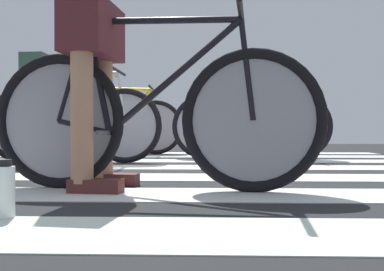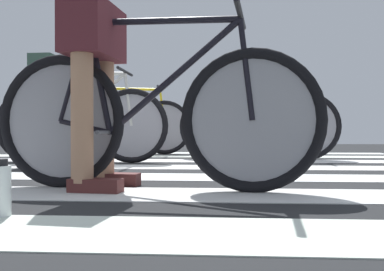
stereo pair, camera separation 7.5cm
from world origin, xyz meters
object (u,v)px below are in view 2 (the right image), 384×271
object	(u,v)px
cyclist_4_of_4	(103,105)
water_bottle	(1,190)
cyclist_1_of_4	(95,70)
cyclist_2_of_4	(49,94)
cyclist_3_of_4	(229,100)
bicycle_2_of_4	(79,123)
bicycle_3_of_4	(257,124)
bicycle_1_of_4	(152,115)
bicycle_4_of_4	(126,125)

from	to	relation	value
cyclist_4_of_4	water_bottle	size ratio (longest dim) A/B	4.98
cyclist_1_of_4	cyclist_4_of_4	world-z (taller)	cyclist_4_of_4
cyclist_1_of_4	cyclist_2_of_4	size ratio (longest dim) A/B	0.94
cyclist_3_of_4	bicycle_2_of_4	bearing A→B (deg)	-150.15
cyclist_2_of_4	cyclist_4_of_4	bearing A→B (deg)	87.41
cyclist_2_of_4	bicycle_3_of_4	distance (m)	2.18
bicycle_3_of_4	cyclist_2_of_4	bearing A→B (deg)	-157.76
bicycle_1_of_4	water_bottle	world-z (taller)	bicycle_1_of_4
cyclist_3_of_4	water_bottle	distance (m)	3.33
bicycle_2_of_4	cyclist_3_of_4	bearing A→B (deg)	24.98
bicycle_4_of_4	cyclist_4_of_4	world-z (taller)	cyclist_4_of_4
cyclist_3_of_4	bicycle_4_of_4	size ratio (longest dim) A/B	0.58
water_bottle	bicycle_2_of_4	bearing A→B (deg)	102.88
bicycle_1_of_4	cyclist_2_of_4	xyz separation A→B (m)	(-1.32, 1.85, 0.28)
cyclist_1_of_4	cyclist_3_of_4	xyz separation A→B (m)	(0.76, 2.43, 0.02)
cyclist_1_of_4	bicycle_3_of_4	bearing A→B (deg)	72.73
cyclist_2_of_4	bicycle_3_of_4	world-z (taller)	cyclist_2_of_4
bicycle_2_of_4	water_bottle	size ratio (longest dim) A/B	8.46
cyclist_1_of_4	cyclist_3_of_4	world-z (taller)	cyclist_3_of_4
bicycle_4_of_4	bicycle_3_of_4	bearing A→B (deg)	-30.83
cyclist_3_of_4	water_bottle	size ratio (longest dim) A/B	4.89
bicycle_1_of_4	cyclist_1_of_4	xyz separation A→B (m)	(-0.31, 0.04, 0.24)
cyclist_2_of_4	bicycle_4_of_4	world-z (taller)	cyclist_2_of_4
cyclist_1_of_4	bicycle_4_of_4	size ratio (longest dim) A/B	0.56
water_bottle	bicycle_1_of_4	bearing A→B (deg)	58.76
cyclist_2_of_4	bicycle_3_of_4	size ratio (longest dim) A/B	0.60
bicycle_4_of_4	cyclist_1_of_4	bearing A→B (deg)	-81.69
bicycle_1_of_4	bicycle_4_of_4	size ratio (longest dim) A/B	1.00
cyclist_1_of_4	bicycle_2_of_4	world-z (taller)	cyclist_1_of_4
bicycle_1_of_4	cyclist_4_of_4	distance (m)	3.56
bicycle_4_of_4	bicycle_2_of_4	bearing A→B (deg)	-96.08
bicycle_2_of_4	bicycle_3_of_4	bearing A→B (deg)	20.22
cyclist_3_of_4	water_bottle	bearing A→B (deg)	-98.72
cyclist_3_of_4	bicycle_4_of_4	distance (m)	1.63
bicycle_3_of_4	bicycle_4_of_4	bearing A→B (deg)	157.59
cyclist_2_of_4	cyclist_4_of_4	xyz separation A→B (m)	(0.12, 1.49, -0.01)
bicycle_3_of_4	cyclist_4_of_4	xyz separation A→B (m)	(-1.96, 0.91, 0.28)
cyclist_3_of_4	cyclist_4_of_4	bearing A→B (deg)	158.84
cyclist_4_of_4	cyclist_2_of_4	bearing A→B (deg)	-96.14
bicycle_2_of_4	cyclist_4_of_4	world-z (taller)	cyclist_4_of_4
bicycle_3_of_4	water_bottle	world-z (taller)	bicycle_3_of_4
cyclist_1_of_4	cyclist_4_of_4	distance (m)	3.42
cyclist_2_of_4	cyclist_4_of_4	distance (m)	1.49
cyclist_1_of_4	bicycle_3_of_4	xyz separation A→B (m)	(1.07, 2.39, -0.24)
bicycle_2_of_4	cyclist_4_of_4	xyz separation A→B (m)	(-0.19, 1.50, 0.28)
cyclist_3_of_4	cyclist_4_of_4	size ratio (longest dim) A/B	0.98
cyclist_1_of_4	cyclist_3_of_4	size ratio (longest dim) A/B	0.97
cyclist_1_of_4	water_bottle	xyz separation A→B (m)	(-0.12, -0.74, -0.53)
cyclist_4_of_4	water_bottle	bearing A→B (deg)	-80.78
cyclist_2_of_4	bicycle_3_of_4	bearing A→B (deg)	17.37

